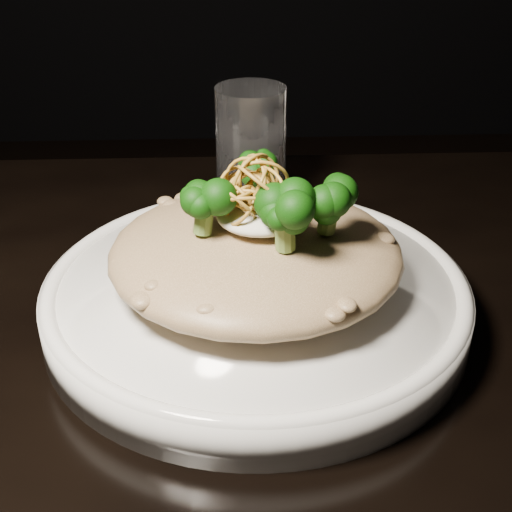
{
  "coord_description": "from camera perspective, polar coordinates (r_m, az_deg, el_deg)",
  "views": [
    {
      "loc": [
        -0.1,
        -0.4,
        1.07
      ],
      "look_at": [
        -0.08,
        0.06,
        0.81
      ],
      "focal_mm": 50.0,
      "sensor_mm": 36.0,
      "label": 1
    }
  ],
  "objects": [
    {
      "name": "table",
      "position": [
        0.57,
        8.56,
        -15.16
      ],
      "size": [
        1.1,
        0.8,
        0.75
      ],
      "color": "black",
      "rests_on": "ground"
    },
    {
      "name": "plate",
      "position": [
        0.55,
        0.0,
        -3.5
      ],
      "size": [
        0.32,
        0.32,
        0.03
      ],
      "primitive_type": "cylinder",
      "color": "white",
      "rests_on": "table"
    },
    {
      "name": "risotto",
      "position": [
        0.53,
        -0.03,
        0.3
      ],
      "size": [
        0.22,
        0.22,
        0.05
      ],
      "primitive_type": "ellipsoid",
      "color": "brown",
      "rests_on": "plate"
    },
    {
      "name": "broccoli",
      "position": [
        0.51,
        0.56,
        5.76
      ],
      "size": [
        0.16,
        0.16,
        0.06
      ],
      "primitive_type": null,
      "color": "black",
      "rests_on": "risotto"
    },
    {
      "name": "cheese",
      "position": [
        0.51,
        0.33,
        3.33
      ],
      "size": [
        0.06,
        0.06,
        0.02
      ],
      "primitive_type": "ellipsoid",
      "color": "white",
      "rests_on": "risotto"
    },
    {
      "name": "shallots",
      "position": [
        0.49,
        -0.28,
        6.31
      ],
      "size": [
        0.07,
        0.07,
        0.04
      ],
      "primitive_type": null,
      "color": "#92621F",
      "rests_on": "cheese"
    },
    {
      "name": "drinking_glass",
      "position": [
        0.71,
        -0.41,
        8.62
      ],
      "size": [
        0.09,
        0.09,
        0.12
      ],
      "primitive_type": "cylinder",
      "rotation": [
        0.0,
        0.0,
        -0.34
      ],
      "color": "white",
      "rests_on": "table"
    }
  ]
}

